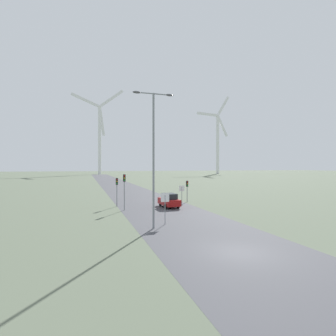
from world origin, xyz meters
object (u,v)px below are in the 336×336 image
(streetlamp, at_px, (154,145))
(car_approaching, at_px, (169,200))
(traffic_light_post_mid_left, at_px, (117,186))
(wind_turbine_center, at_px, (218,138))
(stop_sign_near, at_px, (165,203))
(stop_sign_far, at_px, (182,191))
(traffic_light_post_near_right, at_px, (187,186))
(wind_turbine_left, at_px, (100,133))
(traffic_light_post_near_left, at_px, (124,184))

(streetlamp, distance_m, car_approaching, 13.43)
(traffic_light_post_mid_left, relative_size, wind_turbine_center, 0.07)
(wind_turbine_center, bearing_deg, stop_sign_near, -120.03)
(traffic_light_post_mid_left, bearing_deg, stop_sign_near, -76.37)
(wind_turbine_center, bearing_deg, stop_sign_far, -120.23)
(traffic_light_post_near_right, height_order, traffic_light_post_mid_left, traffic_light_post_mid_left)
(traffic_light_post_mid_left, height_order, wind_turbine_left, wind_turbine_left)
(stop_sign_near, bearing_deg, traffic_light_post_near_left, 105.33)
(car_approaching, xyz_separation_m, wind_turbine_left, (-0.64, 154.45, 28.01))
(stop_sign_near, height_order, traffic_light_post_near_right, traffic_light_post_near_right)
(streetlamp, xyz_separation_m, traffic_light_post_mid_left, (-1.56, 13.51, -4.42))
(stop_sign_far, distance_m, car_approaching, 3.37)
(car_approaching, relative_size, wind_turbine_center, 0.07)
(traffic_light_post_near_right, height_order, car_approaching, traffic_light_post_near_right)
(streetlamp, xyz_separation_m, traffic_light_post_near_right, (9.13, 14.95, -4.87))
(traffic_light_post_mid_left, xyz_separation_m, wind_turbine_center, (88.59, 135.84, 23.42))
(streetlamp, bearing_deg, stop_sign_far, 59.81)
(traffic_light_post_near_left, xyz_separation_m, wind_turbine_center, (88.07, 139.15, 23.01))
(stop_sign_far, height_order, traffic_light_post_near_left, traffic_light_post_near_left)
(streetlamp, xyz_separation_m, stop_sign_near, (1.42, 1.22, -5.20))
(stop_sign_far, bearing_deg, stop_sign_near, -117.51)
(stop_sign_near, relative_size, traffic_light_post_near_right, 0.90)
(traffic_light_post_mid_left, bearing_deg, traffic_light_post_near_left, -81.10)
(traffic_light_post_near_left, relative_size, wind_turbine_left, 0.07)
(car_approaching, distance_m, wind_turbine_center, 163.04)
(wind_turbine_center, bearing_deg, streetlamp, -120.23)
(traffic_light_post_mid_left, height_order, wind_turbine_center, wind_turbine_center)
(traffic_light_post_near_left, xyz_separation_m, wind_turbine_left, (5.31, 155.04, 25.71))
(streetlamp, bearing_deg, wind_turbine_center, 59.77)
(car_approaching, height_order, wind_turbine_center, wind_turbine_center)
(traffic_light_post_near_left, relative_size, traffic_light_post_mid_left, 1.15)
(streetlamp, distance_m, traffic_light_post_near_left, 11.01)
(stop_sign_far, height_order, traffic_light_post_mid_left, traffic_light_post_mid_left)
(traffic_light_post_near_left, xyz_separation_m, traffic_light_post_mid_left, (-0.52, 3.31, -0.41))
(traffic_light_post_near_left, bearing_deg, wind_turbine_center, 57.67)
(traffic_light_post_near_right, bearing_deg, stop_sign_far, -128.05)
(traffic_light_post_mid_left, xyz_separation_m, car_approaching, (6.46, -2.71, -1.90))
(wind_turbine_center, bearing_deg, traffic_light_post_near_right, -120.10)
(streetlamp, distance_m, wind_turbine_center, 173.89)
(stop_sign_near, height_order, wind_turbine_center, wind_turbine_center)
(car_approaching, bearing_deg, streetlamp, -114.40)
(traffic_light_post_near_left, relative_size, traffic_light_post_near_right, 1.37)
(traffic_light_post_mid_left, relative_size, car_approaching, 0.92)
(streetlamp, bearing_deg, traffic_light_post_near_left, 95.86)
(stop_sign_far, height_order, traffic_light_post_near_right, traffic_light_post_near_right)
(traffic_light_post_near_left, height_order, wind_turbine_left, wind_turbine_left)
(stop_sign_near, distance_m, car_approaching, 10.25)
(stop_sign_near, xyz_separation_m, traffic_light_post_near_left, (-2.46, 8.98, 1.19))
(stop_sign_near, height_order, traffic_light_post_near_left, traffic_light_post_near_left)
(traffic_light_post_near_right, height_order, wind_turbine_center, wind_turbine_center)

